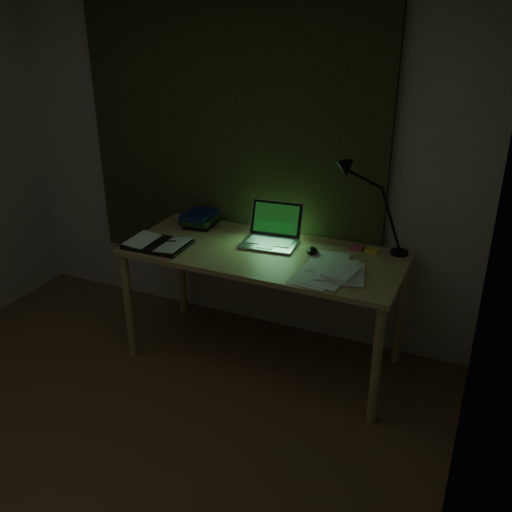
{
  "coord_description": "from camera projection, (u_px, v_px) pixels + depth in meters",
  "views": [
    {
      "loc": [
        1.75,
        -1.5,
        2.26
      ],
      "look_at": [
        0.44,
        1.41,
        0.82
      ],
      "focal_mm": 40.0,
      "sensor_mm": 36.0,
      "label": 1
    }
  ],
  "objects": [
    {
      "name": "mouse",
      "position": [
        312.0,
        251.0,
        3.57
      ],
      "size": [
        0.08,
        0.12,
        0.04
      ],
      "primitive_type": "ellipsoid",
      "rotation": [
        0.0,
        0.0,
        0.2
      ],
      "color": "black",
      "rests_on": "desk"
    },
    {
      "name": "book_stack",
      "position": [
        200.0,
        218.0,
        4.02
      ],
      "size": [
        0.25,
        0.28,
        0.1
      ],
      "primitive_type": null,
      "rotation": [
        0.0,
        0.0,
        0.18
      ],
      "color": "white",
      "rests_on": "desk"
    },
    {
      "name": "desk",
      "position": [
        263.0,
        307.0,
        3.78
      ],
      "size": [
        1.76,
        0.77,
        0.8
      ],
      "primitive_type": null,
      "color": "tan",
      "rests_on": "floor"
    },
    {
      "name": "sticky_yellow",
      "position": [
        373.0,
        250.0,
        3.6
      ],
      "size": [
        0.09,
        0.09,
        0.02
      ],
      "primitive_type": "cube",
      "rotation": [
        0.0,
        0.0,
        -0.22
      ],
      "color": "yellow",
      "rests_on": "desk"
    },
    {
      "name": "sticky_pink",
      "position": [
        356.0,
        247.0,
        3.65
      ],
      "size": [
        0.09,
        0.09,
        0.02
      ],
      "primitive_type": "cube",
      "rotation": [
        0.0,
        0.0,
        0.04
      ],
      "color": "#DD566E",
      "rests_on": "desk"
    },
    {
      "name": "laptop",
      "position": [
        269.0,
        227.0,
        3.65
      ],
      "size": [
        0.39,
        0.43,
        0.25
      ],
      "primitive_type": null,
      "rotation": [
        0.0,
        0.0,
        0.09
      ],
      "color": "#A6A6AA",
      "rests_on": "desk"
    },
    {
      "name": "open_textbook",
      "position": [
        158.0,
        244.0,
        3.68
      ],
      "size": [
        0.4,
        0.29,
        0.03
      ],
      "primitive_type": null,
      "rotation": [
        0.0,
        0.0,
        0.03
      ],
      "color": "white",
      "rests_on": "desk"
    },
    {
      "name": "loose_papers",
      "position": [
        334.0,
        269.0,
        3.35
      ],
      "size": [
        0.44,
        0.46,
        0.02
      ],
      "primitive_type": null,
      "rotation": [
        0.0,
        0.0,
        -0.21
      ],
      "color": "white",
      "rests_on": "desk"
    },
    {
      "name": "wall_right",
      "position": [
        466.0,
        378.0,
        1.66
      ],
      "size": [
        0.0,
        4.0,
        2.5
      ],
      "primitive_type": "cube",
      "color": "beige",
      "rests_on": "ground"
    },
    {
      "name": "desk_lamp",
      "position": [
        404.0,
        209.0,
        3.45
      ],
      "size": [
        0.42,
        0.33,
        0.6
      ],
      "primitive_type": null,
      "rotation": [
        0.0,
        0.0,
        0.07
      ],
      "color": "black",
      "rests_on": "desk"
    },
    {
      "name": "floor",
      "position": [
        59.0,
        498.0,
        2.83
      ],
      "size": [
        3.5,
        4.0,
        0.0
      ],
      "primitive_type": "cube",
      "color": "brown",
      "rests_on": "ground"
    },
    {
      "name": "curtain",
      "position": [
        230.0,
        131.0,
        3.87
      ],
      "size": [
        2.2,
        0.06,
        2.0
      ],
      "primitive_type": "cube",
      "color": "#2D3018",
      "rests_on": "wall_back"
    },
    {
      "name": "wall_back",
      "position": [
        233.0,
        158.0,
        3.98
      ],
      "size": [
        3.5,
        0.0,
        2.5
      ],
      "primitive_type": "cube",
      "color": "beige",
      "rests_on": "ground"
    }
  ]
}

